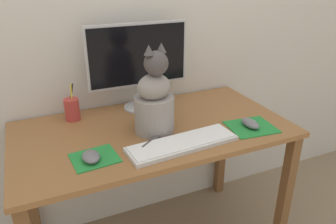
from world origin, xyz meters
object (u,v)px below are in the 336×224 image
Objects in this scene: computer_mouse_right at (250,123)px; monitor at (138,61)px; cat at (154,101)px; keyboard at (182,143)px; pen_cup at (72,109)px; computer_mouse_left at (91,157)px.

monitor is at bearing 133.00° from computer_mouse_right.
cat is at bearing 161.31° from computer_mouse_right.
computer_mouse_right reaches higher than keyboard.
cat is 2.21× the size of pen_cup.
keyboard is 0.37m from computer_mouse_right.
computer_mouse_right is at bearing -0.96° from computer_mouse_left.
cat reaches higher than computer_mouse_left.
computer_mouse_left is at bearing -173.68° from cat.
keyboard is 2.65× the size of pen_cup.
monitor is 2.84× the size of pen_cup.
computer_mouse_right is (0.74, -0.01, 0.00)m from computer_mouse_left.
pen_cup is (-0.38, 0.45, 0.04)m from keyboard.
cat is at bearing -40.89° from pen_cup.
computer_mouse_right is (0.37, 0.03, 0.01)m from keyboard.
computer_mouse_right is at bearing 0.20° from keyboard.
monitor is 1.29× the size of cat.
computer_mouse_left reaches higher than keyboard.
cat is at bearing 22.23° from computer_mouse_left.
cat reaches higher than keyboard.
cat reaches higher than pen_cup.
keyboard is 0.23m from cat.
pen_cup reaches higher than computer_mouse_left.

